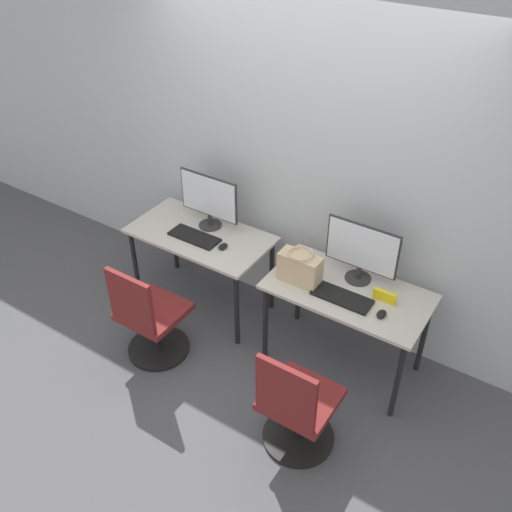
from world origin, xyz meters
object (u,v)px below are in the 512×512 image
at_px(mouse_right, 381,314).
at_px(office_chair_left, 150,321).
at_px(office_chair_right, 296,410).
at_px(monitor_right, 362,251).
at_px(handbag, 300,268).
at_px(monitor_left, 209,199).
at_px(keyboard_right, 342,297).
at_px(mouse_left, 223,246).
at_px(keyboard_left, 194,237).

bearing_deg(mouse_right, office_chair_left, -159.19).
xyz_separation_m(office_chair_left, office_chair_right, (1.32, -0.12, 0.00)).
bearing_deg(office_chair_right, office_chair_left, 174.94).
bearing_deg(monitor_right, handbag, -144.01).
bearing_deg(handbag, monitor_left, 166.58).
relative_size(keyboard_right, handbag, 1.38).
relative_size(monitor_left, mouse_left, 5.88).
bearing_deg(handbag, office_chair_right, -60.65).
bearing_deg(keyboard_left, office_chair_right, -28.83).
height_order(keyboard_left, handbag, handbag).
xyz_separation_m(keyboard_left, keyboard_right, (1.29, -0.03, 0.00)).
bearing_deg(monitor_left, office_chair_left, -87.13).
height_order(keyboard_left, office_chair_left, office_chair_left).
bearing_deg(monitor_left, keyboard_left, -90.00).
distance_m(mouse_left, office_chair_left, 0.78).
xyz_separation_m(mouse_left, handbag, (0.68, -0.03, 0.10)).
distance_m(office_chair_left, keyboard_right, 1.44).
height_order(monitor_right, keyboard_right, monitor_right).
relative_size(monitor_right, mouse_right, 5.88).
distance_m(mouse_right, handbag, 0.64).
bearing_deg(office_chair_left, keyboard_left, 93.82).
bearing_deg(monitor_left, office_chair_right, -35.14).
height_order(monitor_left, mouse_right, monitor_left).
height_order(keyboard_left, mouse_left, mouse_left).
bearing_deg(mouse_left, keyboard_left, -177.97).
bearing_deg(monitor_left, monitor_right, 0.89).
xyz_separation_m(monitor_left, keyboard_left, (0.00, -0.21, -0.24)).
relative_size(keyboard_left, handbag, 1.38).
xyz_separation_m(keyboard_left, office_chair_right, (1.36, -0.75, -0.38)).
bearing_deg(office_chair_right, keyboard_left, 151.17).
bearing_deg(handbag, office_chair_left, -145.89).
height_order(monitor_right, office_chair_right, monitor_right).
height_order(keyboard_left, monitor_right, monitor_right).
relative_size(monitor_right, office_chair_right, 0.61).
relative_size(monitor_left, keyboard_left, 1.28).
height_order(mouse_left, monitor_right, monitor_right).
xyz_separation_m(mouse_left, keyboard_right, (1.02, -0.04, -0.01)).
distance_m(monitor_left, keyboard_right, 1.34).
relative_size(monitor_left, handbag, 1.76).
xyz_separation_m(monitor_left, mouse_left, (0.27, -0.20, -0.23)).
distance_m(monitor_left, office_chair_left, 1.04).
distance_m(keyboard_right, office_chair_right, 0.82).
relative_size(keyboard_right, mouse_right, 4.61).
relative_size(monitor_left, keyboard_right, 1.28).
distance_m(monitor_right, keyboard_right, 0.35).
bearing_deg(mouse_left, monitor_left, 143.41).
distance_m(mouse_left, keyboard_right, 1.02).
xyz_separation_m(monitor_left, keyboard_right, (1.29, -0.24, -0.24)).
bearing_deg(mouse_right, monitor_right, 136.79).
distance_m(office_chair_left, office_chair_right, 1.33).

